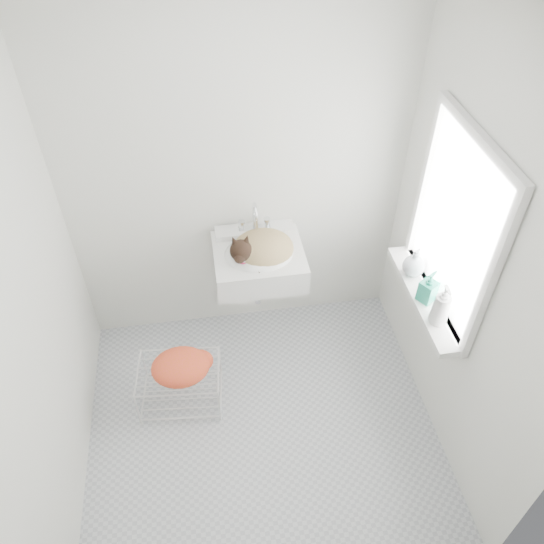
{
  "coord_description": "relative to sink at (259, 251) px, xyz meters",
  "views": [
    {
      "loc": [
        -0.23,
        -1.86,
        3.1
      ],
      "look_at": [
        0.14,
        0.5,
        0.88
      ],
      "focal_mm": 35.38,
      "sensor_mm": 36.0,
      "label": 1
    }
  ],
  "objects": [
    {
      "name": "ceiling",
      "position": [
        -0.09,
        -0.74,
        1.65
      ],
      "size": [
        2.2,
        2.0,
        0.02
      ],
      "primitive_type": "cube",
      "color": "white",
      "rests_on": "back_wall"
    },
    {
      "name": "window_glass",
      "position": [
        0.99,
        -0.54,
        0.5
      ],
      "size": [
        0.01,
        0.8,
        1.0
      ],
      "primitive_type": "cube",
      "color": "white",
      "rests_on": "right_wall"
    },
    {
      "name": "right_wall",
      "position": [
        1.01,
        -0.74,
        0.4
      ],
      "size": [
        0.02,
        2.0,
        2.5
      ],
      "primitive_type": "cube",
      "color": "silver",
      "rests_on": "ground"
    },
    {
      "name": "left_wall",
      "position": [
        -1.19,
        -0.74,
        0.4
      ],
      "size": [
        0.02,
        2.0,
        2.5
      ],
      "primitive_type": "cube",
      "color": "silver",
      "rests_on": "ground"
    },
    {
      "name": "windowsill",
      "position": [
        0.92,
        -0.54,
        -0.02
      ],
      "size": [
        0.16,
        0.88,
        0.04
      ],
      "primitive_type": "cube",
      "color": "white",
      "rests_on": "right_wall"
    },
    {
      "name": "bottle_b",
      "position": [
        0.91,
        -0.58,
        0.0
      ],
      "size": [
        0.13,
        0.12,
        0.2
      ],
      "primitive_type": "imported",
      "rotation": [
        0.0,
        0.0,
        2.14
      ],
      "color": "#209175",
      "rests_on": "windowsill"
    },
    {
      "name": "faucet",
      "position": [
        -0.0,
        0.18,
        0.14
      ],
      "size": [
        0.21,
        0.15,
        0.21
      ],
      "primitive_type": null,
      "color": "silver",
      "rests_on": "sink"
    },
    {
      "name": "floor",
      "position": [
        -0.09,
        -0.74,
        -0.85
      ],
      "size": [
        2.2,
        2.0,
        0.02
      ],
      "primitive_type": "cube",
      "color": "#B7BBBF",
      "rests_on": "ground"
    },
    {
      "name": "wire_rack",
      "position": [
        -0.59,
        -0.45,
        -0.7
      ],
      "size": [
        0.55,
        0.41,
        0.31
      ],
      "primitive_type": "cube",
      "rotation": [
        0.0,
        0.0,
        -0.1
      ],
      "color": "silver",
      "rests_on": "floor"
    },
    {
      "name": "bottle_a",
      "position": [
        0.91,
        -0.76,
        0.0
      ],
      "size": [
        0.09,
        0.09,
        0.23
      ],
      "primitive_type": "imported",
      "rotation": [
        0.0,
        0.0,
        6.24
      ],
      "color": "silver",
      "rests_on": "windowsill"
    },
    {
      "name": "back_wall",
      "position": [
        -0.09,
        0.26,
        0.4
      ],
      "size": [
        2.2,
        0.02,
        2.5
      ],
      "primitive_type": "cube",
      "color": "silver",
      "rests_on": "ground"
    },
    {
      "name": "cat",
      "position": [
        0.01,
        -0.02,
        0.04
      ],
      "size": [
        0.43,
        0.35,
        0.26
      ],
      "rotation": [
        0.0,
        0.0,
        0.06
      ],
      "color": "tan",
      "rests_on": "sink"
    },
    {
      "name": "bottle_c",
      "position": [
        0.91,
        -0.35,
        0.0
      ],
      "size": [
        0.19,
        0.19,
        0.18
      ],
      "primitive_type": "imported",
      "rotation": [
        0.0,
        0.0,
        2.26
      ],
      "color": "silver",
      "rests_on": "windowsill"
    },
    {
      "name": "towel",
      "position": [
        -0.57,
        -0.49,
        -0.51
      ],
      "size": [
        0.38,
        0.27,
        0.15
      ],
      "primitive_type": "ellipsoid",
      "rotation": [
        0.0,
        0.0,
        -0.02
      ],
      "color": "#C85F00",
      "rests_on": "wire_rack"
    },
    {
      "name": "window_frame",
      "position": [
        0.98,
        -0.54,
        0.5
      ],
      "size": [
        0.04,
        0.9,
        1.1
      ],
      "primitive_type": "cube",
      "color": "white",
      "rests_on": "right_wall"
    },
    {
      "name": "sink",
      "position": [
        0.0,
        0.0,
        0.0
      ],
      "size": [
        0.58,
        0.51,
        0.23
      ],
      "primitive_type": "cube",
      "color": "white",
      "rests_on": "back_wall"
    }
  ]
}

